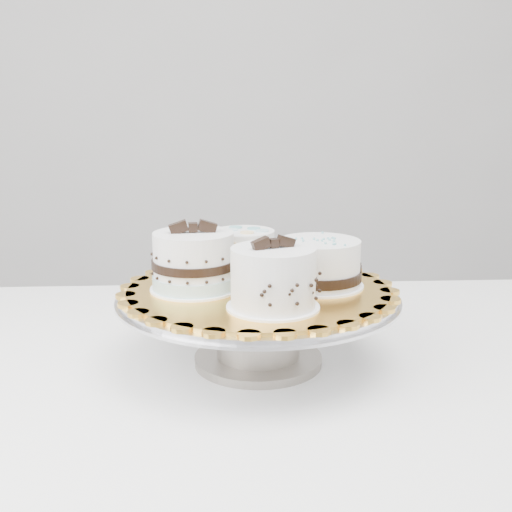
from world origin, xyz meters
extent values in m
cube|color=#BAB8B5|center=(0.00, 1.75, 1.40)|extent=(3.50, 0.02, 2.80)
cube|color=white|center=(0.04, 0.07, 0.73)|extent=(1.28, 0.93, 0.04)
cube|color=white|center=(-0.46, 0.48, 0.36)|extent=(0.06, 0.06, 0.71)
cylinder|color=gray|center=(-0.01, 0.05, 0.76)|extent=(0.18, 0.18, 0.01)
cylinder|color=gray|center=(-0.01, 0.05, 0.80)|extent=(0.12, 0.12, 0.10)
cylinder|color=silver|center=(-0.01, 0.05, 0.85)|extent=(0.39, 0.39, 0.01)
cylinder|color=silver|center=(-0.01, 0.05, 0.85)|extent=(0.40, 0.40, 0.00)
cylinder|color=gold|center=(-0.01, 0.05, 0.86)|extent=(0.37, 0.37, 0.01)
cylinder|color=white|center=(-0.01, -0.04, 0.87)|extent=(0.12, 0.12, 0.00)
cylinder|color=white|center=(-0.01, -0.04, 0.90)|extent=(0.13, 0.13, 0.08)
cylinder|color=white|center=(-0.10, 0.06, 0.87)|extent=(0.12, 0.12, 0.00)
cylinder|color=white|center=(-0.10, 0.06, 0.91)|extent=(0.11, 0.11, 0.08)
cylinder|color=#A6CCD2|center=(-0.10, 0.06, 0.88)|extent=(0.12, 0.12, 0.02)
cylinder|color=black|center=(-0.10, 0.06, 0.90)|extent=(0.12, 0.12, 0.01)
cylinder|color=white|center=(-0.02, 0.13, 0.87)|extent=(0.10, 0.10, 0.00)
cylinder|color=white|center=(-0.02, 0.13, 0.90)|extent=(0.10, 0.10, 0.06)
cylinder|color=white|center=(0.08, 0.04, 0.87)|extent=(0.13, 0.13, 0.00)
cylinder|color=white|center=(0.08, 0.04, 0.90)|extent=(0.15, 0.15, 0.06)
cylinder|color=black|center=(0.08, 0.04, 0.88)|extent=(0.12, 0.12, 0.01)
camera|label=1|loc=(-0.16, -0.81, 1.12)|focal=45.00mm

